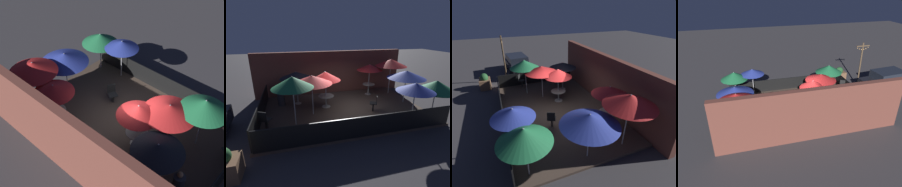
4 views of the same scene
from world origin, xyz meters
The scene contains 20 objects.
ground_plane centered at (0.00, 0.00, 0.00)m, with size 60.00×60.00×0.00m, color #383538.
patio_deck centered at (0.00, 0.00, 0.06)m, with size 8.93×5.99×0.12m.
building_wall centered at (0.00, 3.22, 1.53)m, with size 10.53×0.36×3.07m.
fence_front centered at (0.00, -2.95, 0.59)m, with size 8.73×0.05×0.95m.
fence_side_left centered at (-4.42, 0.00, 0.59)m, with size 0.05×5.79×0.95m.
patio_umbrella_0 centered at (-0.92, 0.54, 2.00)m, with size 1.71×1.71×2.13m.
patio_umbrella_1 centered at (2.40, 1.92, 2.06)m, with size 1.74×1.74×2.14m.
patio_umbrella_2 centered at (-2.51, 1.47, 1.94)m, with size 1.91×1.91×2.01m.
patio_umbrella_3 centered at (3.95, -0.01, 1.92)m, with size 2.29×2.29×2.03m.
patio_umbrella_4 centered at (3.91, 1.77, 2.33)m, with size 2.16×2.16×2.45m.
patio_umbrella_5 centered at (-1.79, -0.26, 2.06)m, with size 2.10×2.10×2.16m.
patio_umbrella_6 centered at (-2.74, -1.14, 2.24)m, with size 1.90×1.90×2.38m.
patio_umbrella_7 centered at (2.61, -2.58, 2.01)m, with size 1.72×1.72×2.09m.
patio_umbrella_8 centered at (3.91, -2.39, 1.91)m, with size 1.90×1.90×2.06m.
dining_table_0 centered at (-0.92, 0.54, 0.68)m, with size 0.91×0.91×0.70m.
dining_table_1 centered at (2.40, 1.92, 0.73)m, with size 0.83×0.83×0.77m.
dining_table_2 centered at (-2.51, 1.47, 0.67)m, with size 0.70×0.70×0.71m.
patio_chair_0 centered at (1.58, -0.74, 0.63)m, with size 0.54×0.54×0.93m.
patio_chair_1 centered at (-4.08, -1.32, 0.65)m, with size 0.55×0.55×0.95m.
patron_0 centered at (-3.49, 1.47, 0.72)m, with size 0.45×0.45×1.35m.
Camera 2 is at (-2.70, -8.88, 4.41)m, focal length 28.00 mm.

